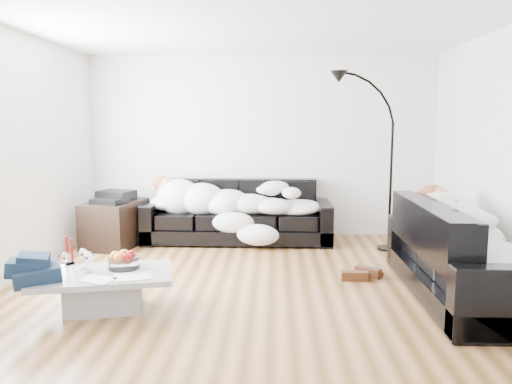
{
  "coord_description": "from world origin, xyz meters",
  "views": [
    {
      "loc": [
        0.2,
        -5.02,
        1.65
      ],
      "look_at": [
        0.0,
        0.3,
        0.9
      ],
      "focal_mm": 35.0,
      "sensor_mm": 36.0,
      "label": 1
    }
  ],
  "objects_px": {
    "wine_glass_a": "(83,259)",
    "floor_lamp": "(391,173)",
    "stereo": "(114,196)",
    "fruit_bowl": "(124,259)",
    "shoes": "(361,274)",
    "sleeper_right": "(466,229)",
    "candle_right": "(72,252)",
    "sofa_back": "(238,211)",
    "wine_glass_c": "(88,262)",
    "candle_left": "(67,251)",
    "wine_glass_b": "(65,262)",
    "coffee_table": "(104,292)",
    "sleeper_back": "(237,196)",
    "sofa_right": "(464,251)",
    "av_cabinet": "(115,224)"
  },
  "relations": [
    {
      "from": "wine_glass_a",
      "to": "floor_lamp",
      "type": "relative_size",
      "value": 0.09
    },
    {
      "from": "stereo",
      "to": "floor_lamp",
      "type": "bearing_deg",
      "value": 17.63
    },
    {
      "from": "fruit_bowl",
      "to": "shoes",
      "type": "height_order",
      "value": "fruit_bowl"
    },
    {
      "from": "shoes",
      "to": "sleeper_right",
      "type": "bearing_deg",
      "value": -16.78
    },
    {
      "from": "sleeper_right",
      "to": "candle_right",
      "type": "relative_size",
      "value": 7.92
    },
    {
      "from": "sleeper_right",
      "to": "wine_glass_a",
      "type": "relative_size",
      "value": 10.13
    },
    {
      "from": "sofa_back",
      "to": "wine_glass_c",
      "type": "xyz_separation_m",
      "value": [
        -1.11,
        -2.64,
        0.02
      ]
    },
    {
      "from": "sleeper_right",
      "to": "candle_left",
      "type": "height_order",
      "value": "sleeper_right"
    },
    {
      "from": "stereo",
      "to": "floor_lamp",
      "type": "height_order",
      "value": "floor_lamp"
    },
    {
      "from": "shoes",
      "to": "wine_glass_b",
      "type": "bearing_deg",
      "value": -147.62
    },
    {
      "from": "fruit_bowl",
      "to": "wine_glass_b",
      "type": "xyz_separation_m",
      "value": [
        -0.49,
        -0.1,
        -0.01
      ]
    },
    {
      "from": "wine_glass_c",
      "to": "floor_lamp",
      "type": "distance_m",
      "value": 3.88
    },
    {
      "from": "sofa_back",
      "to": "sleeper_right",
      "type": "distance_m",
      "value": 3.16
    },
    {
      "from": "coffee_table",
      "to": "shoes",
      "type": "xyz_separation_m",
      "value": [
        2.42,
        1.0,
        -0.12
      ]
    },
    {
      "from": "wine_glass_b",
      "to": "stereo",
      "type": "relative_size",
      "value": 0.37
    },
    {
      "from": "sleeper_right",
      "to": "candle_right",
      "type": "height_order",
      "value": "sleeper_right"
    },
    {
      "from": "sleeper_back",
      "to": "candle_left",
      "type": "xyz_separation_m",
      "value": [
        -1.39,
        -2.36,
        -0.16
      ]
    },
    {
      "from": "candle_right",
      "to": "shoes",
      "type": "relative_size",
      "value": 0.5
    },
    {
      "from": "sofa_right",
      "to": "sleeper_right",
      "type": "relative_size",
      "value": 1.17
    },
    {
      "from": "av_cabinet",
      "to": "wine_glass_b",
      "type": "bearing_deg",
      "value": -72.09
    },
    {
      "from": "candle_right",
      "to": "fruit_bowl",
      "type": "bearing_deg",
      "value": -12.66
    },
    {
      "from": "sofa_right",
      "to": "shoes",
      "type": "height_order",
      "value": "sofa_right"
    },
    {
      "from": "candle_left",
      "to": "shoes",
      "type": "bearing_deg",
      "value": 15.27
    },
    {
      "from": "sleeper_right",
      "to": "floor_lamp",
      "type": "relative_size",
      "value": 0.94
    },
    {
      "from": "candle_right",
      "to": "av_cabinet",
      "type": "relative_size",
      "value": 0.27
    },
    {
      "from": "sofa_right",
      "to": "candle_right",
      "type": "bearing_deg",
      "value": 93.63
    },
    {
      "from": "shoes",
      "to": "sofa_right",
      "type": "bearing_deg",
      "value": -16.78
    },
    {
      "from": "wine_glass_a",
      "to": "stereo",
      "type": "distance_m",
      "value": 2.24
    },
    {
      "from": "coffee_table",
      "to": "shoes",
      "type": "bearing_deg",
      "value": 22.48
    },
    {
      "from": "wine_glass_c",
      "to": "stereo",
      "type": "bearing_deg",
      "value": 102.49
    },
    {
      "from": "sleeper_back",
      "to": "candle_right",
      "type": "xyz_separation_m",
      "value": [
        -1.36,
        -2.33,
        -0.18
      ]
    },
    {
      "from": "shoes",
      "to": "av_cabinet",
      "type": "bearing_deg",
      "value": 170.16
    },
    {
      "from": "wine_glass_a",
      "to": "av_cabinet",
      "type": "bearing_deg",
      "value": 100.98
    },
    {
      "from": "wine_glass_c",
      "to": "stereo",
      "type": "xyz_separation_m",
      "value": [
        -0.51,
        2.3,
        0.24
      ]
    },
    {
      "from": "coffee_table",
      "to": "stereo",
      "type": "bearing_deg",
      "value": 105.5
    },
    {
      "from": "sleeper_back",
      "to": "candle_right",
      "type": "relative_size",
      "value": 9.11
    },
    {
      "from": "sofa_back",
      "to": "av_cabinet",
      "type": "distance_m",
      "value": 1.66
    },
    {
      "from": "coffee_table",
      "to": "candle_left",
      "type": "relative_size",
      "value": 4.36
    },
    {
      "from": "sofa_back",
      "to": "av_cabinet",
      "type": "bearing_deg",
      "value": -168.19
    },
    {
      "from": "sleeper_right",
      "to": "shoes",
      "type": "bearing_deg",
      "value": 59.97
    },
    {
      "from": "sleeper_right",
      "to": "sofa_right",
      "type": "bearing_deg",
      "value": 0.0
    },
    {
      "from": "floor_lamp",
      "to": "av_cabinet",
      "type": "bearing_deg",
      "value": -161.14
    },
    {
      "from": "fruit_bowl",
      "to": "floor_lamp",
      "type": "relative_size",
      "value": 0.14
    },
    {
      "from": "sofa_right",
      "to": "coffee_table",
      "type": "height_order",
      "value": "sofa_right"
    },
    {
      "from": "candle_left",
      "to": "floor_lamp",
      "type": "distance_m",
      "value": 3.99
    },
    {
      "from": "wine_glass_a",
      "to": "candle_left",
      "type": "height_order",
      "value": "candle_left"
    },
    {
      "from": "coffee_table",
      "to": "wine_glass_a",
      "type": "bearing_deg",
      "value": 152.82
    },
    {
      "from": "sleeper_back",
      "to": "wine_glass_b",
      "type": "distance_m",
      "value": 2.88
    },
    {
      "from": "wine_glass_a",
      "to": "stereo",
      "type": "relative_size",
      "value": 0.42
    },
    {
      "from": "candle_left",
      "to": "shoes",
      "type": "xyz_separation_m",
      "value": [
        2.83,
        0.77,
        -0.42
      ]
    }
  ]
}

